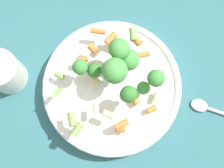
{
  "coord_description": "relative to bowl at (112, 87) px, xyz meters",
  "views": [
    {
      "loc": [
        0.13,
        -0.02,
        0.65
      ],
      "look_at": [
        0.0,
        0.0,
        0.06
      ],
      "focal_mm": 50.0,
      "sensor_mm": 36.0,
      "label": 1
    }
  ],
  "objects": [
    {
      "name": "cup",
      "position": [
        -0.05,
        -0.21,
        0.02
      ],
      "size": [
        0.08,
        0.08,
        0.09
      ],
      "color": "silver",
      "rests_on": "ground_plane"
    },
    {
      "name": "pasta_salad",
      "position": [
        -0.02,
        0.01,
        0.07
      ],
      "size": [
        0.21,
        0.21,
        0.09
      ],
      "color": "#8CB766",
      "rests_on": "bowl"
    },
    {
      "name": "bowl",
      "position": [
        0.0,
        0.0,
        0.0
      ],
      "size": [
        0.28,
        0.28,
        0.04
      ],
      "color": "white",
      "rests_on": "ground_plane"
    },
    {
      "name": "spoon",
      "position": [
        0.07,
        0.21,
        -0.02
      ],
      "size": [
        0.09,
        0.15,
        0.01
      ],
      "rotation": [
        0.0,
        0.0,
        10.54
      ],
      "color": "silver",
      "rests_on": "ground_plane"
    },
    {
      "name": "ground_plane",
      "position": [
        0.0,
        0.0,
        -0.02
      ],
      "size": [
        3.0,
        3.0,
        0.0
      ],
      "primitive_type": "plane",
      "color": "#2D6066"
    }
  ]
}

